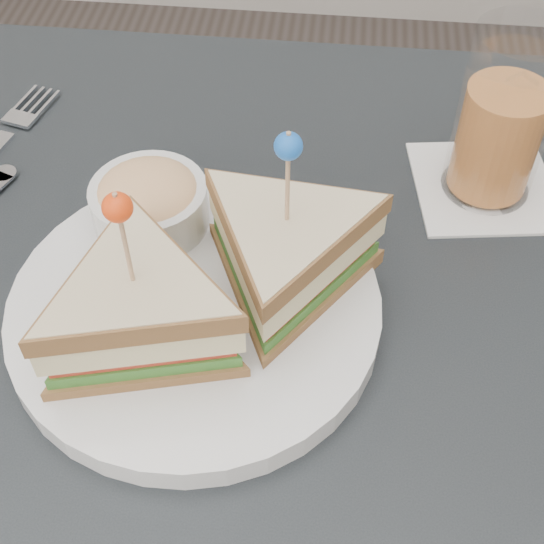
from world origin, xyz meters
The scene contains 3 objects.
table centered at (0.00, 0.00, 0.67)m, with size 0.80×0.80×0.75m.
plate_meal centered at (-0.04, 0.00, 0.80)m, with size 0.36×0.36×0.17m.
drink_set centered at (0.19, 0.18, 0.82)m, with size 0.14×0.14×0.16m.
Camera 1 is at (0.05, -0.36, 1.23)m, focal length 50.00 mm.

